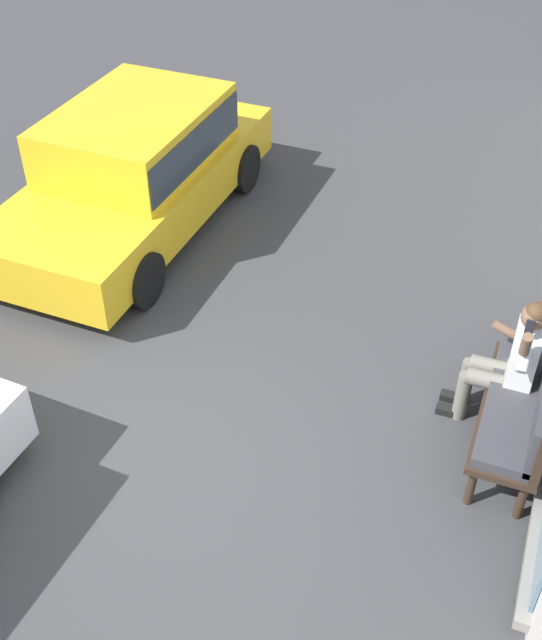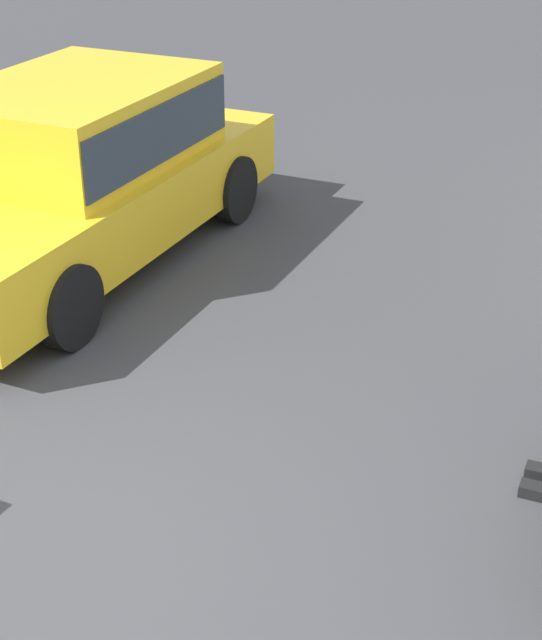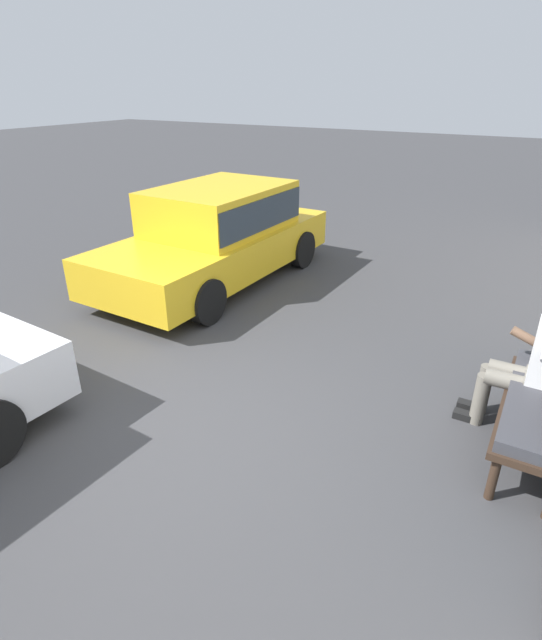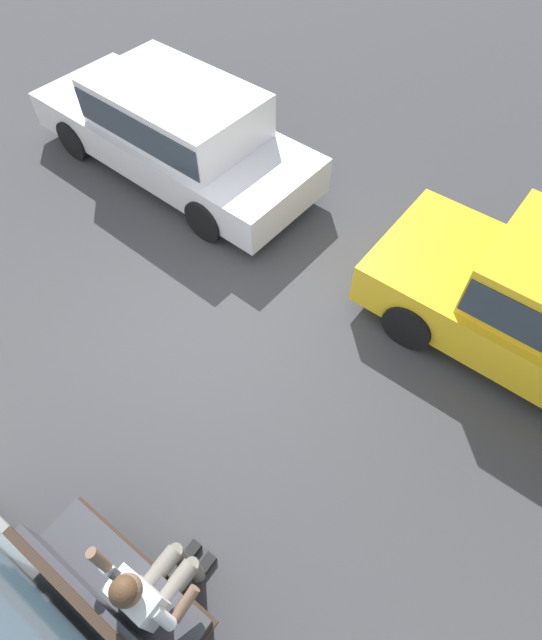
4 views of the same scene
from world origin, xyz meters
name	(u,v)px [view 2 (image 2 of 4)]	position (x,y,z in m)	size (l,w,h in m)	color
ground_plane	(30,559)	(0.00, 0.00, 0.00)	(60.00, 60.00, 0.00)	#38383A
parked_car_near	(75,166)	(-3.34, -1.83, 0.78)	(4.17, 1.91, 1.44)	gold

